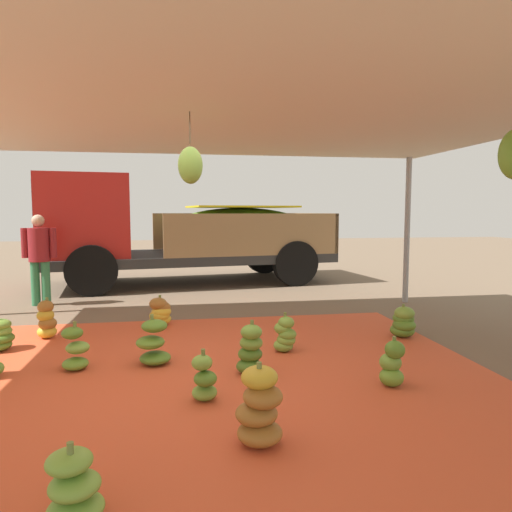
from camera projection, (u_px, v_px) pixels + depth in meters
The scene contains 16 objects.
ground_plane at pixel (196, 313), 7.60m from camera, with size 40.00×40.00×0.00m, color brown.
tarp_orange at pixel (207, 376), 4.65m from camera, with size 5.81×5.00×0.01m, color #D1512D.
tent_canopy at pixel (206, 109), 4.32m from camera, with size 8.00×7.00×2.66m.
banana_bunch_0 at pixel (204, 380), 4.02m from camera, with size 0.29×0.31×0.46m.
banana_bunch_1 at pixel (160, 312), 6.69m from camera, with size 0.39×0.41×0.44m.
banana_bunch_2 at pixel (75, 350), 4.83m from camera, with size 0.37×0.37×0.50m.
banana_bunch_4 at pixel (392, 365), 4.37m from camera, with size 0.31×0.31×0.47m.
banana_bunch_5 at pixel (250, 351), 4.71m from camera, with size 0.36×0.36×0.55m.
banana_bunch_6 at pixel (153, 344), 4.99m from camera, with size 0.42×0.38×0.54m.
banana_bunch_7 at pixel (47, 321), 6.02m from camera, with size 0.27×0.26×0.53m.
banana_bunch_8 at pixel (403, 323), 6.08m from camera, with size 0.41×0.41×0.44m.
banana_bunch_9 at pixel (260, 408), 3.29m from camera, with size 0.44×0.45×0.58m.
banana_bunch_10 at pixel (74, 488), 2.47m from camera, with size 0.39×0.39×0.43m.
banana_bunch_12 at pixel (285, 335), 5.44m from camera, with size 0.35×0.34×0.47m.
cargo_truck_main at pixel (179, 231), 10.64m from camera, with size 6.56×3.29×2.40m.
worker_0 at pixel (39, 253), 8.13m from camera, with size 0.58×0.36×1.59m.
Camera 1 is at (-0.25, -4.54, 1.64)m, focal length 32.77 mm.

